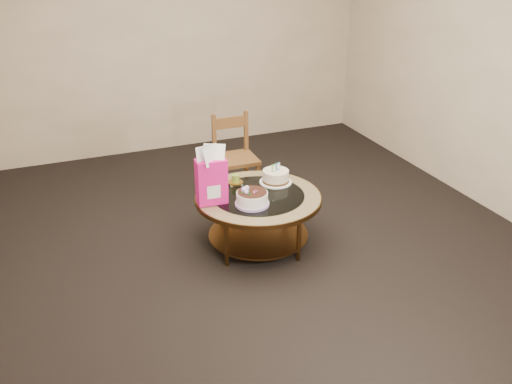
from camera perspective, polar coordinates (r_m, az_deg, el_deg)
name	(u,v)px	position (r m, az deg, el deg)	size (l,w,h in m)	color
ground	(258,244)	(4.77, 0.22, -5.24)	(5.00, 5.00, 0.00)	black
room_walls	(259,59)	(4.20, 0.26, 13.17)	(4.52, 5.02, 2.61)	beige
coffee_table	(258,204)	(4.59, 0.23, -1.18)	(1.02, 1.02, 0.46)	brown
decorated_cake	(252,199)	(4.37, -0.41, -0.69)	(0.26, 0.26, 0.15)	#BA97D6
cream_cake	(276,177)	(4.75, 1.98, 1.54)	(0.27, 0.27, 0.17)	white
gift_bag	(211,175)	(4.35, -4.50, 1.67)	(0.24, 0.18, 0.46)	#EB1693
pillar_candle	(235,181)	(4.73, -2.07, 1.14)	(0.13, 0.13, 0.10)	#C7B352
dining_chair	(235,157)	(5.43, -2.14, 3.53)	(0.39, 0.39, 0.81)	brown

